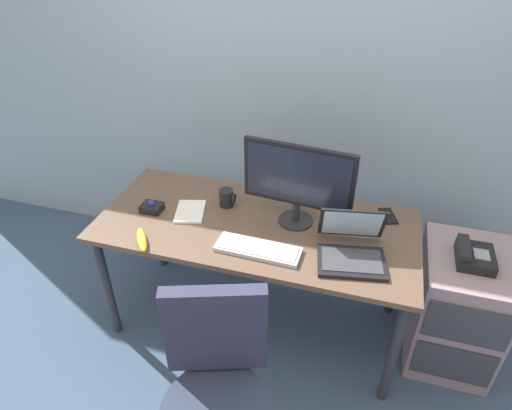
% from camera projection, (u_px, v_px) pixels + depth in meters
% --- Properties ---
extents(ground_plane, '(8.00, 8.00, 0.00)m').
position_uv_depth(ground_plane, '(256.00, 319.00, 2.72)').
color(ground_plane, '#3C5068').
extents(back_wall, '(6.00, 0.10, 2.80)m').
position_uv_depth(back_wall, '(292.00, 55.00, 2.50)').
color(back_wall, '#90A4B0').
rests_on(back_wall, ground).
extents(desk, '(1.66, 0.73, 0.73)m').
position_uv_depth(desk, '(256.00, 235.00, 2.35)').
color(desk, brown).
rests_on(desk, ground).
extents(file_cabinet, '(0.42, 0.53, 0.67)m').
position_uv_depth(file_cabinet, '(456.00, 307.00, 2.36)').
color(file_cabinet, gray).
rests_on(file_cabinet, ground).
extents(desk_phone, '(0.17, 0.20, 0.09)m').
position_uv_depth(desk_phone, '(474.00, 256.00, 2.14)').
color(desk_phone, black).
rests_on(desk_phone, file_cabinet).
extents(office_chair, '(0.52, 0.54, 0.95)m').
position_uv_depth(office_chair, '(218.00, 408.00, 1.78)').
color(office_chair, black).
rests_on(office_chair, ground).
extents(monitor_main, '(0.56, 0.18, 0.44)m').
position_uv_depth(monitor_main, '(298.00, 180.00, 2.19)').
color(monitor_main, '#262628').
rests_on(monitor_main, desk).
extents(keyboard, '(0.41, 0.15, 0.03)m').
position_uv_depth(keyboard, '(258.00, 249.00, 2.12)').
color(keyboard, silver).
rests_on(keyboard, desk).
extents(laptop, '(0.36, 0.36, 0.22)m').
position_uv_depth(laptop, '(352.00, 247.00, 2.07)').
color(laptop, black).
rests_on(laptop, desk).
extents(trackball_mouse, '(0.11, 0.09, 0.07)m').
position_uv_depth(trackball_mouse, '(152.00, 207.00, 2.40)').
color(trackball_mouse, black).
rests_on(trackball_mouse, desk).
extents(coffee_mug, '(0.09, 0.08, 0.10)m').
position_uv_depth(coffee_mug, '(227.00, 198.00, 2.43)').
color(coffee_mug, black).
rests_on(coffee_mug, desk).
extents(paper_notepad, '(0.20, 0.24, 0.01)m').
position_uv_depth(paper_notepad, '(190.00, 212.00, 2.39)').
color(paper_notepad, white).
rests_on(paper_notepad, desk).
extents(cell_phone, '(0.11, 0.16, 0.01)m').
position_uv_depth(cell_phone, '(388.00, 216.00, 2.36)').
color(cell_phone, black).
rests_on(cell_phone, desk).
extents(banana, '(0.15, 0.18, 0.04)m').
position_uv_depth(banana, '(142.00, 240.00, 2.17)').
color(banana, yellow).
rests_on(banana, desk).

